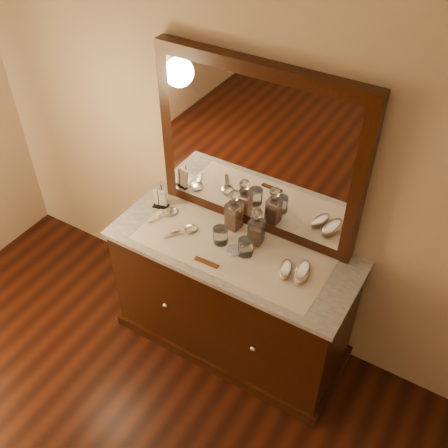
{
  "coord_description": "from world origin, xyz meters",
  "views": [
    {
      "loc": [
        1.05,
        0.12,
        2.89
      ],
      "look_at": [
        0.0,
        1.85,
        1.1
      ],
      "focal_mm": 41.94,
      "sensor_mm": 36.0,
      "label": 1
    }
  ],
  "objects_px": {
    "hand_mirror_outer": "(167,213)",
    "brush_far": "(302,272)",
    "decanter_left": "(234,213)",
    "hand_mirror_inner": "(186,230)",
    "dresser_cabinet": "(232,298)",
    "mirror_frame": "(258,152)",
    "comb": "(207,262)",
    "napkin_rack": "(160,199)",
    "brush_near": "(285,270)",
    "pin_dish": "(234,250)",
    "decanter_right": "(256,230)"
  },
  "relations": [
    {
      "from": "hand_mirror_outer",
      "to": "brush_far",
      "type": "bearing_deg",
      "value": -2.66
    },
    {
      "from": "decanter_left",
      "to": "hand_mirror_inner",
      "type": "xyz_separation_m",
      "value": [
        -0.22,
        -0.18,
        -0.09
      ]
    },
    {
      "from": "dresser_cabinet",
      "to": "mirror_frame",
      "type": "bearing_deg",
      "value": 90.0
    },
    {
      "from": "comb",
      "to": "dresser_cabinet",
      "type": "bearing_deg",
      "value": 70.12
    },
    {
      "from": "dresser_cabinet",
      "to": "brush_far",
      "type": "distance_m",
      "value": 0.63
    },
    {
      "from": "mirror_frame",
      "to": "napkin_rack",
      "type": "distance_m",
      "value": 0.73
    },
    {
      "from": "brush_near",
      "to": "hand_mirror_outer",
      "type": "height_order",
      "value": "brush_near"
    },
    {
      "from": "dresser_cabinet",
      "to": "comb",
      "type": "distance_m",
      "value": 0.49
    },
    {
      "from": "brush_near",
      "to": "hand_mirror_outer",
      "type": "xyz_separation_m",
      "value": [
        -0.82,
        0.07,
        -0.01
      ]
    },
    {
      "from": "dresser_cabinet",
      "to": "pin_dish",
      "type": "distance_m",
      "value": 0.45
    },
    {
      "from": "mirror_frame",
      "to": "comb",
      "type": "height_order",
      "value": "mirror_frame"
    },
    {
      "from": "hand_mirror_inner",
      "to": "hand_mirror_outer",
      "type": "bearing_deg",
      "value": 159.34
    },
    {
      "from": "decanter_left",
      "to": "comb",
      "type": "bearing_deg",
      "value": -86.12
    },
    {
      "from": "pin_dish",
      "to": "comb",
      "type": "distance_m",
      "value": 0.18
    },
    {
      "from": "decanter_right",
      "to": "brush_near",
      "type": "relative_size",
      "value": 1.52
    },
    {
      "from": "comb",
      "to": "brush_far",
      "type": "bearing_deg",
      "value": 18.81
    },
    {
      "from": "brush_near",
      "to": "brush_far",
      "type": "bearing_deg",
      "value": 17.95
    },
    {
      "from": "mirror_frame",
      "to": "hand_mirror_inner",
      "type": "relative_size",
      "value": 5.8
    },
    {
      "from": "dresser_cabinet",
      "to": "brush_near",
      "type": "xyz_separation_m",
      "value": [
        0.34,
        -0.03,
        0.46
      ]
    },
    {
      "from": "pin_dish",
      "to": "decanter_right",
      "type": "xyz_separation_m",
      "value": [
        0.06,
        0.13,
        0.09
      ]
    },
    {
      "from": "brush_near",
      "to": "hand_mirror_inner",
      "type": "relative_size",
      "value": 0.79
    },
    {
      "from": "pin_dish",
      "to": "napkin_rack",
      "type": "relative_size",
      "value": 0.61
    },
    {
      "from": "mirror_frame",
      "to": "brush_far",
      "type": "bearing_deg",
      "value": -30.3
    },
    {
      "from": "dresser_cabinet",
      "to": "pin_dish",
      "type": "height_order",
      "value": "pin_dish"
    },
    {
      "from": "brush_near",
      "to": "brush_far",
      "type": "relative_size",
      "value": 0.87
    },
    {
      "from": "dresser_cabinet",
      "to": "napkin_rack",
      "type": "bearing_deg",
      "value": 171.56
    },
    {
      "from": "mirror_frame",
      "to": "brush_near",
      "type": "relative_size",
      "value": 7.38
    },
    {
      "from": "decanter_right",
      "to": "brush_far",
      "type": "xyz_separation_m",
      "value": [
        0.33,
        -0.1,
        -0.07
      ]
    },
    {
      "from": "dresser_cabinet",
      "to": "decanter_right",
      "type": "relative_size",
      "value": 5.66
    },
    {
      "from": "napkin_rack",
      "to": "hand_mirror_inner",
      "type": "xyz_separation_m",
      "value": [
        0.26,
        -0.11,
        -0.04
      ]
    },
    {
      "from": "comb",
      "to": "brush_near",
      "type": "relative_size",
      "value": 0.89
    },
    {
      "from": "napkin_rack",
      "to": "hand_mirror_outer",
      "type": "height_order",
      "value": "napkin_rack"
    },
    {
      "from": "pin_dish",
      "to": "decanter_left",
      "type": "distance_m",
      "value": 0.23
    },
    {
      "from": "comb",
      "to": "brush_near",
      "type": "height_order",
      "value": "brush_near"
    },
    {
      "from": "brush_near",
      "to": "decanter_left",
      "type": "bearing_deg",
      "value": 157.24
    },
    {
      "from": "decanter_right",
      "to": "brush_far",
      "type": "distance_m",
      "value": 0.35
    },
    {
      "from": "pin_dish",
      "to": "hand_mirror_inner",
      "type": "distance_m",
      "value": 0.33
    },
    {
      "from": "brush_far",
      "to": "hand_mirror_inner",
      "type": "xyz_separation_m",
      "value": [
        -0.72,
        -0.03,
        -0.02
      ]
    },
    {
      "from": "mirror_frame",
      "to": "hand_mirror_inner",
      "type": "bearing_deg",
      "value": -137.75
    },
    {
      "from": "dresser_cabinet",
      "to": "comb",
      "type": "height_order",
      "value": "comb"
    },
    {
      "from": "decanter_left",
      "to": "brush_near",
      "type": "xyz_separation_m",
      "value": [
        0.42,
        -0.18,
        -0.08
      ]
    },
    {
      "from": "comb",
      "to": "napkin_rack",
      "type": "xyz_separation_m",
      "value": [
        -0.5,
        0.27,
        0.05
      ]
    },
    {
      "from": "dresser_cabinet",
      "to": "napkin_rack",
      "type": "distance_m",
      "value": 0.76
    },
    {
      "from": "brush_near",
      "to": "decanter_right",
      "type": "bearing_deg",
      "value": 152.76
    },
    {
      "from": "pin_dish",
      "to": "hand_mirror_inner",
      "type": "relative_size",
      "value": 0.42
    },
    {
      "from": "comb",
      "to": "pin_dish",
      "type": "bearing_deg",
      "value": 59.38
    },
    {
      "from": "hand_mirror_outer",
      "to": "brush_near",
      "type": "bearing_deg",
      "value": -4.82
    },
    {
      "from": "dresser_cabinet",
      "to": "mirror_frame",
      "type": "relative_size",
      "value": 1.17
    },
    {
      "from": "decanter_left",
      "to": "brush_near",
      "type": "distance_m",
      "value": 0.46
    },
    {
      "from": "comb",
      "to": "decanter_left",
      "type": "relative_size",
      "value": 0.54
    }
  ]
}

